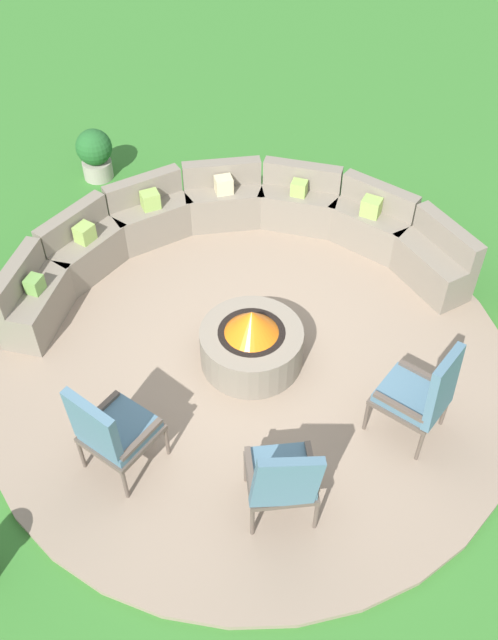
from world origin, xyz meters
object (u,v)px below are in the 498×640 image
(lounge_chair_front_right, at_px, (283,478))
(lounge_chair_back_left, at_px, (422,394))
(curved_stone_bench, at_px, (230,234))
(potted_plant_1, at_px, (95,153))
(lounge_chair_front_left, at_px, (111,430))
(fire_pit, at_px, (252,342))

(lounge_chair_front_right, bearing_deg, lounge_chair_back_left, 27.26)
(curved_stone_bench, relative_size, potted_plant_1, 7.25)
(curved_stone_bench, xyz_separation_m, lounge_chair_front_left, (-1.32, -2.80, 0.25))
(curved_stone_bench, distance_m, lounge_chair_front_left, 3.11)
(curved_stone_bench, bearing_deg, potted_plant_1, 129.65)
(lounge_chair_front_left, xyz_separation_m, potted_plant_1, (-0.29, 4.74, -0.25))
(lounge_chair_back_left, bearing_deg, curved_stone_bench, 71.95)
(lounge_chair_front_right, distance_m, potted_plant_1, 5.62)
(fire_pit, distance_m, lounge_chair_front_right, 1.76)
(curved_stone_bench, bearing_deg, lounge_chair_front_left, -115.16)
(fire_pit, bearing_deg, curved_stone_bench, 91.09)
(lounge_chair_front_right, bearing_deg, curved_stone_bench, 92.06)
(curved_stone_bench, distance_m, lounge_chair_front_right, 3.43)
(curved_stone_bench, distance_m, potted_plant_1, 2.52)
(potted_plant_1, bearing_deg, lounge_chair_front_right, -72.74)
(fire_pit, xyz_separation_m, curved_stone_bench, (-0.03, 1.69, 0.05))
(fire_pit, bearing_deg, lounge_chair_back_left, -37.68)
(fire_pit, bearing_deg, lounge_chair_front_right, -89.18)
(lounge_chair_front_left, height_order, potted_plant_1, lounge_chair_front_left)
(fire_pit, xyz_separation_m, lounge_chair_front_right, (0.02, -1.73, 0.27))
(curved_stone_bench, distance_m, lounge_chair_back_left, 3.11)
(lounge_chair_front_right, bearing_deg, potted_plant_1, 108.36)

